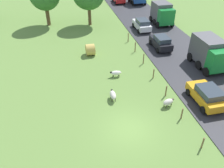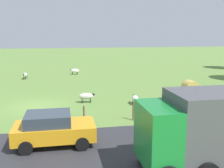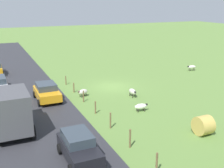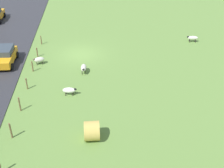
{
  "view_description": "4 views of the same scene",
  "coord_description": "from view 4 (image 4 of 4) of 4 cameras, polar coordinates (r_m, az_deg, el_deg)",
  "views": [
    {
      "loc": [
        -4.14,
        -12.01,
        13.05
      ],
      "look_at": [
        -0.29,
        4.84,
        1.09
      ],
      "focal_mm": 36.48,
      "sensor_mm": 36.0,
      "label": 1
    },
    {
      "loc": [
        20.38,
        2.19,
        5.5
      ],
      "look_at": [
        -1.44,
        6.2,
        1.25
      ],
      "focal_mm": 43.0,
      "sensor_mm": 36.0,
      "label": 2
    },
    {
      "loc": [
        12.24,
        27.14,
        9.15
      ],
      "look_at": [
        2.0,
        4.33,
        1.72
      ],
      "focal_mm": 44.97,
      "sensor_mm": 36.0,
      "label": 3
    },
    {
      "loc": [
        -1.45,
        28.95,
        14.45
      ],
      "look_at": [
        -2.85,
        7.99,
        1.16
      ],
      "focal_mm": 47.95,
      "sensor_mm": 36.0,
      "label": 4
    }
  ],
  "objects": [
    {
      "name": "sheep_1",
      "position": [
        25.59,
        -8.15,
        -1.19
      ],
      "size": [
        1.23,
        0.57,
        0.7
      ],
      "color": "white",
      "rests_on": "ground_plane"
    },
    {
      "name": "fence_post_5",
      "position": [
        22.1,
        -18.74,
        -8.42
      ],
      "size": [
        0.12,
        0.12,
        1.29
      ],
      "primitive_type": "cylinder",
      "color": "brown",
      "rests_on": "ground_plane"
    },
    {
      "name": "hay_bale_0",
      "position": [
        20.91,
        -3.87,
        -8.91
      ],
      "size": [
        1.09,
        1.4,
        1.38
      ],
      "primitive_type": "cylinder",
      "rotation": [
        1.57,
        0.0,
        1.59
      ],
      "color": "tan",
      "rests_on": "ground_plane"
    },
    {
      "name": "sheep_3",
      "position": [
        36.12,
        15.13,
        8.49
      ],
      "size": [
        1.32,
        0.59,
        0.74
      ],
      "color": "silver",
      "rests_on": "ground_plane"
    },
    {
      "name": "fence_post_2",
      "position": [
        29.72,
        -14.94,
        3.28
      ],
      "size": [
        0.12,
        0.12,
        1.11
      ],
      "primitive_type": "cylinder",
      "color": "brown",
      "rests_on": "ground_plane"
    },
    {
      "name": "fence_post_4",
      "position": [
        24.5,
        -17.21,
        -3.69
      ],
      "size": [
        0.12,
        0.12,
        1.26
      ],
      "primitive_type": "cylinder",
      "color": "brown",
      "rests_on": "ground_plane"
    },
    {
      "name": "ground_plane",
      "position": [
        32.39,
        -6.02,
        5.64
      ],
      "size": [
        160.0,
        160.0,
        0.0
      ],
      "primitive_type": "plane",
      "color": "olive"
    },
    {
      "name": "car_6",
      "position": [
        31.82,
        -19.95,
        5.07
      ],
      "size": [
        2.18,
        3.93,
        1.6
      ],
      "color": "orange",
      "rests_on": "road_strip"
    },
    {
      "name": "sheep_4",
      "position": [
        28.64,
        -5.43,
        3.09
      ],
      "size": [
        0.57,
        1.29,
        0.8
      ],
      "color": "beige",
      "rests_on": "ground_plane"
    },
    {
      "name": "sheep_0",
      "position": [
        30.93,
        -13.73,
        4.52
      ],
      "size": [
        1.17,
        0.78,
        0.76
      ],
      "color": "beige",
      "rests_on": "ground_plane"
    },
    {
      "name": "fence_post_0",
      "position": [
        35.27,
        -13.36,
        8.15
      ],
      "size": [
        0.12,
        0.12,
        1.01
      ],
      "primitive_type": "cylinder",
      "color": "brown",
      "rests_on": "ground_plane"
    },
    {
      "name": "fence_post_3",
      "position": [
        27.08,
        -15.95,
        0.05
      ],
      "size": [
        0.12,
        0.12,
        1.09
      ],
      "primitive_type": "cylinder",
      "color": "brown",
      "rests_on": "ground_plane"
    },
    {
      "name": "fence_post_1",
      "position": [
        32.47,
        -14.08,
        5.9
      ],
      "size": [
        0.12,
        0.12,
        1.04
      ],
      "primitive_type": "cylinder",
      "color": "brown",
      "rests_on": "ground_plane"
    }
  ]
}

